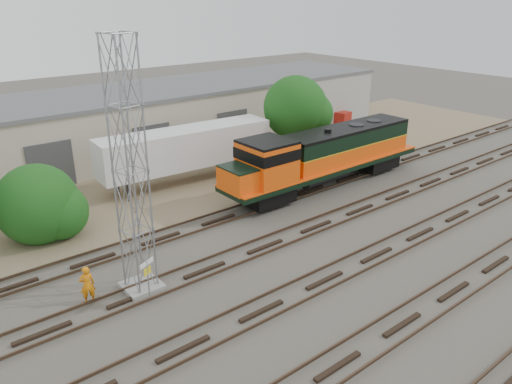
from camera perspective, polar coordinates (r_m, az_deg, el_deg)
ground at (r=26.76m, az=3.14°, el=-7.55°), size 140.00×140.00×0.00m
dirt_strip at (r=38.16m, az=-12.10°, el=1.23°), size 80.00×16.00×0.02m
tracks at (r=24.91m, az=7.84°, el=-9.97°), size 80.00×20.40×0.28m
warehouse at (r=44.40m, az=-17.15°, el=7.23°), size 58.40×10.40×5.30m
locomotive at (r=35.71m, az=7.73°, el=4.14°), size 17.32×3.04×4.16m
signal_tower at (r=22.43m, az=-14.10°, el=1.79°), size 1.72×1.72×11.67m
sign_post at (r=22.95m, az=-12.29°, el=-9.06°), size 0.83×0.41×2.18m
worker at (r=24.02m, az=-18.73°, el=-9.99°), size 0.73×0.55×1.83m
semi_trailer at (r=36.91m, az=-7.53°, el=4.97°), size 13.23×3.49×4.03m
dumpster_blue at (r=49.52m, az=3.08°, el=7.33°), size 1.80×1.72×1.50m
dumpster_red at (r=54.28m, az=9.83°, el=8.29°), size 1.72×1.64×1.40m
tree_mid at (r=30.57m, az=-23.16°, el=-1.51°), size 4.86×4.63×4.63m
tree_east at (r=41.29m, az=4.97°, el=9.39°), size 5.46×5.20×7.02m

